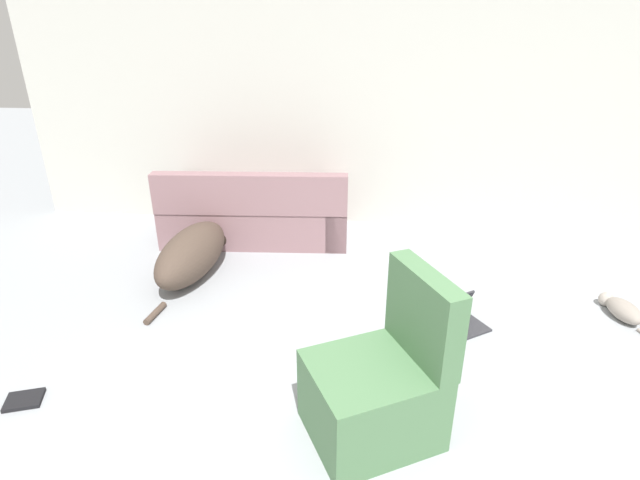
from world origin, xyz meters
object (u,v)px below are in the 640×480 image
couch (256,214)px  cat (621,309)px  dog (194,252)px  side_chair (380,386)px  book_black (24,400)px  laptop_open (458,315)px

couch → cat: size_ratio=3.78×
cat → couch: bearing=53.4°
dog → side_chair: size_ratio=1.61×
book_black → side_chair: size_ratio=0.26×
couch → laptop_open: size_ratio=4.23×
side_chair → couch: bearing=178.6°
cat → book_black: bearing=92.9°
cat → laptop_open: laptop_open is taller
book_black → side_chair: bearing=-0.7°
dog → book_black: 1.74m
laptop_open → dog: bearing=132.8°
couch → book_black: bearing=67.0°
couch → cat: couch is taller
dog → side_chair: side_chair is taller
laptop_open → side_chair: size_ratio=0.47×
dog → cat: 3.43m
couch → laptop_open: bearing=138.6°
laptop_open → cat: bearing=-22.9°
laptop_open → book_black: size_ratio=1.81×
couch → book_black: couch is taller
laptop_open → side_chair: 1.26m
couch → side_chair: side_chair is taller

